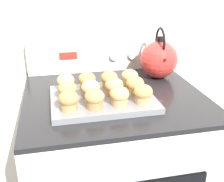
{
  "coord_description": "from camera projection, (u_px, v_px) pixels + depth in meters",
  "views": [
    {
      "loc": [
        -0.23,
        -0.68,
        1.34
      ],
      "look_at": [
        -0.02,
        0.28,
        0.92
      ],
      "focal_mm": 45.0,
      "sensor_mm": 36.0,
      "label": 1
    }
  ],
  "objects": [
    {
      "name": "tea_kettle",
      "position": [
        159.0,
        59.0,
        1.3
      ],
      "size": [
        0.17,
        0.21,
        0.24
      ],
      "color": "red",
      "rests_on": "stove_range"
    },
    {
      "name": "muffin_r2_c0",
      "position": [
        66.0,
        82.0,
        1.12
      ],
      "size": [
        0.07,
        0.07,
        0.07
      ],
      "color": "tan",
      "rests_on": "muffin_pan"
    },
    {
      "name": "muffin_pan",
      "position": [
        103.0,
        99.0,
        1.08
      ],
      "size": [
        0.39,
        0.3,
        0.02
      ],
      "color": "slate",
      "rests_on": "stove_range"
    },
    {
      "name": "muffin_r1_c2",
      "position": [
        114.0,
        87.0,
        1.07
      ],
      "size": [
        0.07,
        0.07,
        0.07
      ],
      "color": "#A37A4C",
      "rests_on": "muffin_pan"
    },
    {
      "name": "control_panel",
      "position": [
        100.0,
        54.0,
        1.41
      ],
      "size": [
        0.71,
        0.07,
        0.16
      ],
      "color": "white",
      "rests_on": "stove_range"
    },
    {
      "name": "stove_range",
      "position": [
        113.0,
        178.0,
        1.33
      ],
      "size": [
        0.73,
        0.71,
        0.88
      ],
      "color": "white",
      "rests_on": "ground_plane"
    },
    {
      "name": "muffin_r2_c1",
      "position": [
        87.0,
        81.0,
        1.13
      ],
      "size": [
        0.07,
        0.07,
        0.07
      ],
      "color": "olive",
      "rests_on": "muffin_pan"
    },
    {
      "name": "muffin_r0_c1",
      "position": [
        94.0,
        99.0,
        0.97
      ],
      "size": [
        0.07,
        0.07,
        0.07
      ],
      "color": "#A37A4C",
      "rests_on": "muffin_pan"
    },
    {
      "name": "muffin_r1_c3",
      "position": [
        135.0,
        85.0,
        1.09
      ],
      "size": [
        0.07,
        0.07,
        0.07
      ],
      "color": "tan",
      "rests_on": "muffin_pan"
    },
    {
      "name": "muffin_r0_c0",
      "position": [
        68.0,
        101.0,
        0.96
      ],
      "size": [
        0.07,
        0.07,
        0.07
      ],
      "color": "tan",
      "rests_on": "muffin_pan"
    },
    {
      "name": "wall_back",
      "position": [
        97.0,
        4.0,
        1.36
      ],
      "size": [
        8.0,
        0.05,
        2.4
      ],
      "color": "silver",
      "rests_on": "ground_plane"
    },
    {
      "name": "muffin_r2_c3",
      "position": [
        130.0,
        78.0,
        1.17
      ],
      "size": [
        0.07,
        0.07,
        0.07
      ],
      "color": "tan",
      "rests_on": "muffin_pan"
    },
    {
      "name": "muffin_r0_c2",
      "position": [
        119.0,
        96.0,
        0.99
      ],
      "size": [
        0.07,
        0.07,
        0.07
      ],
      "color": "tan",
      "rests_on": "muffin_pan"
    },
    {
      "name": "muffin_r2_c2",
      "position": [
        109.0,
        79.0,
        1.15
      ],
      "size": [
        0.07,
        0.07,
        0.07
      ],
      "color": "tan",
      "rests_on": "muffin_pan"
    },
    {
      "name": "muffin_r0_c3",
      "position": [
        143.0,
        94.0,
        1.01
      ],
      "size": [
        0.07,
        0.07,
        0.07
      ],
      "color": "tan",
      "rests_on": "muffin_pan"
    },
    {
      "name": "muffin_r1_c1",
      "position": [
        90.0,
        89.0,
        1.05
      ],
      "size": [
        0.07,
        0.07,
        0.07
      ],
      "color": "olive",
      "rests_on": "muffin_pan"
    },
    {
      "name": "muffin_r1_c0",
      "position": [
        68.0,
        91.0,
        1.04
      ],
      "size": [
        0.07,
        0.07,
        0.07
      ],
      "color": "#A37A4C",
      "rests_on": "muffin_pan"
    }
  ]
}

